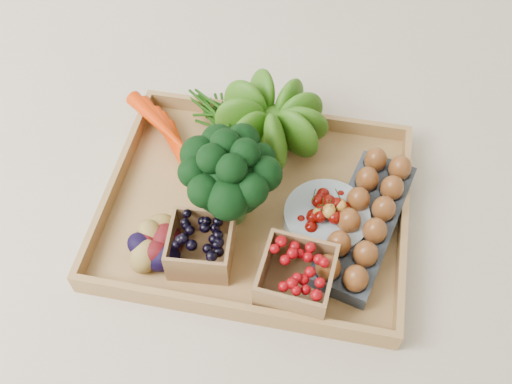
% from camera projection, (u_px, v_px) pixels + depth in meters
% --- Properties ---
extents(ground, '(4.00, 4.00, 0.00)m').
position_uv_depth(ground, '(256.00, 211.00, 1.08)').
color(ground, beige).
rests_on(ground, ground).
extents(tray, '(0.55, 0.45, 0.01)m').
position_uv_depth(tray, '(256.00, 208.00, 1.07)').
color(tray, '#AD8148').
rests_on(tray, ground).
extents(carrots, '(0.22, 0.16, 0.05)m').
position_uv_depth(carrots, '(177.00, 145.00, 1.12)').
color(carrots, red).
rests_on(carrots, tray).
extents(lettuce, '(0.15, 0.15, 0.15)m').
position_uv_depth(lettuce, '(273.00, 119.00, 1.09)').
color(lettuce, '#1F450A').
rests_on(lettuce, tray).
extents(broccoli, '(0.18, 0.18, 0.14)m').
position_uv_depth(broccoli, '(231.00, 191.00, 1.00)').
color(broccoli, black).
rests_on(broccoli, tray).
extents(cherry_bowl, '(0.15, 0.15, 0.04)m').
position_uv_depth(cherry_bowl, '(326.00, 220.00, 1.02)').
color(cherry_bowl, '#8C9EA5').
rests_on(cherry_bowl, tray).
extents(egg_carton, '(0.18, 0.32, 0.04)m').
position_uv_depth(egg_carton, '(364.00, 224.00, 1.02)').
color(egg_carton, '#3A414A').
rests_on(egg_carton, tray).
extents(potatoes, '(0.13, 0.13, 0.08)m').
position_uv_depth(potatoes, '(152.00, 241.00, 0.98)').
color(potatoes, '#480B0F').
rests_on(potatoes, tray).
extents(punnet_blackberry, '(0.12, 0.12, 0.07)m').
position_uv_depth(punnet_blackberry, '(201.00, 246.00, 0.97)').
color(punnet_blackberry, black).
rests_on(punnet_blackberry, tray).
extents(punnet_raspberry, '(0.13, 0.13, 0.08)m').
position_uv_depth(punnet_raspberry, '(296.00, 278.00, 0.93)').
color(punnet_raspberry, maroon).
rests_on(punnet_raspberry, tray).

